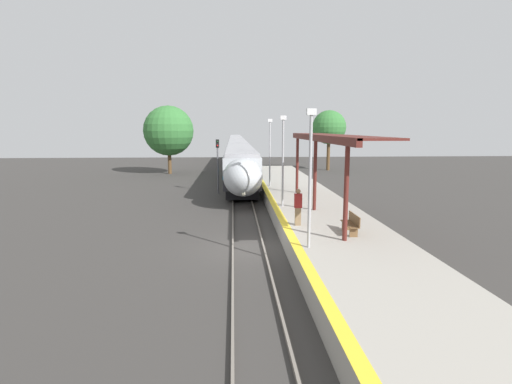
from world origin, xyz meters
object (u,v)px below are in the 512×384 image
at_px(train, 237,148).
at_px(railway_signal, 218,161).
at_px(person_waiting, 298,206).
at_px(lamppost_far, 270,148).
at_px(platform_bench, 352,223).
at_px(lamppost_mid, 283,155).
at_px(lamppost_near, 310,170).

distance_m(train, railway_signal, 36.07).
xyz_separation_m(person_waiting, lamppost_far, (-0.16, 13.37, 2.16)).
xyz_separation_m(train, platform_bench, (4.62, -53.22, -0.76)).
height_order(lamppost_mid, lamppost_far, same).
height_order(railway_signal, lamppost_far, lamppost_far).
bearing_deg(railway_signal, lamppost_near, -77.39).
height_order(railway_signal, lamppost_mid, lamppost_mid).
xyz_separation_m(train, person_waiting, (2.46, -51.55, -0.30)).
xyz_separation_m(person_waiting, railway_signal, (-4.46, 15.54, 0.98)).
bearing_deg(lamppost_far, lamppost_near, -90.00).
relative_size(train, person_waiting, 49.73).
distance_m(lamppost_near, lamppost_mid, 8.52).
xyz_separation_m(railway_signal, lamppost_mid, (4.30, -10.68, 1.18)).
distance_m(platform_bench, lamppost_far, 15.45).
relative_size(platform_bench, person_waiting, 0.90).
bearing_deg(lamppost_near, lamppost_mid, 90.00).
xyz_separation_m(railway_signal, lamppost_near, (4.30, -19.20, 1.18)).
distance_m(lamppost_near, lamppost_far, 17.03).
xyz_separation_m(platform_bench, lamppost_near, (-2.32, -1.99, 2.63)).
distance_m(railway_signal, lamppost_far, 4.95).
distance_m(person_waiting, lamppost_far, 13.55).
xyz_separation_m(lamppost_near, lamppost_far, (0.00, 17.03, 0.00)).
bearing_deg(lamppost_far, railway_signal, 153.23).
distance_m(train, person_waiting, 51.61).
bearing_deg(platform_bench, lamppost_far, 98.76).
xyz_separation_m(train, railway_signal, (-2.00, -36.01, 0.68)).
height_order(platform_bench, lamppost_near, lamppost_near).
bearing_deg(railway_signal, lamppost_mid, -68.09).
bearing_deg(lamppost_far, platform_bench, -81.24).
relative_size(train, platform_bench, 55.35).
bearing_deg(person_waiting, train, 92.73).
bearing_deg(lamppost_far, lamppost_mid, -90.00).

